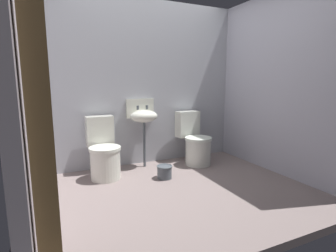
% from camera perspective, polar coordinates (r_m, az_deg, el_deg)
% --- Properties ---
extents(ground_plane, '(3.33, 2.60, 0.08)m').
position_cam_1_polar(ground_plane, '(3.19, 2.14, -13.98)').
color(ground_plane, gray).
extents(wall_back, '(3.33, 0.10, 2.41)m').
position_cam_1_polar(wall_back, '(3.98, -5.36, 9.13)').
color(wall_back, '#A7ABB3').
rests_on(wall_back, ground).
extents(wall_left, '(0.10, 2.40, 2.41)m').
position_cam_1_polar(wall_left, '(2.71, -29.00, 7.70)').
color(wall_left, '#AEA5AC').
rests_on(wall_left, ground).
extents(wall_right, '(0.10, 2.40, 2.41)m').
position_cam_1_polar(wall_right, '(3.93, 21.90, 8.47)').
color(wall_right, '#ABACBB').
rests_on(wall_right, ground).
extents(wooden_door_post, '(0.14, 0.14, 2.41)m').
position_cam_1_polar(wooden_door_post, '(1.65, -26.64, 7.35)').
color(wooden_door_post, brown).
rests_on(wooden_door_post, ground).
extents(toilet_left, '(0.40, 0.59, 0.78)m').
position_cam_1_polar(toilet_left, '(3.53, -13.85, -5.70)').
color(toilet_left, silver).
rests_on(toilet_left, ground).
extents(toilet_right, '(0.43, 0.62, 0.78)m').
position_cam_1_polar(toilet_right, '(4.01, 5.88, -3.61)').
color(toilet_right, silver).
rests_on(toilet_right, ground).
extents(sink, '(0.42, 0.35, 0.99)m').
position_cam_1_polar(sink, '(3.79, -5.41, 2.26)').
color(sink, '#495157').
rests_on(sink, ground).
extents(bucket, '(0.20, 0.20, 0.17)m').
position_cam_1_polar(bucket, '(3.44, -0.77, -9.90)').
color(bucket, '#495157').
rests_on(bucket, ground).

